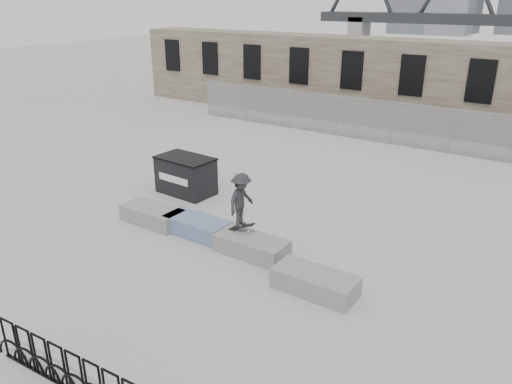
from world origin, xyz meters
TOP-DOWN VIEW (x-y plane):
  - ground at (0.00, 0.00)m, footprint 120.00×120.00m
  - stone_wall at (0.00, 16.24)m, footprint 36.00×2.58m
  - chainlink_fence at (-0.00, 12.50)m, footprint 22.06×0.06m
  - planter_far_left at (-2.87, -0.20)m, footprint 2.00×0.90m
  - planter_center_left at (-1.20, -0.05)m, footprint 2.00×0.90m
  - planter_center_right at (0.83, -0.15)m, footprint 2.00×0.90m
  - planter_offset at (3.11, -0.82)m, footprint 2.00×0.90m
  - dumpster at (-3.70, 2.30)m, footprint 2.08×1.34m
  - bike_rack at (1.21, -6.10)m, footprint 4.48×0.32m
  - skateboarder at (0.36, 0.03)m, footprint 0.78×0.99m

SIDE VIEW (x-z plane):
  - ground at x=0.00m, z-range 0.00..0.00m
  - planter_far_left at x=-2.87m, z-range 0.02..0.53m
  - planter_center_left at x=-1.20m, z-range 0.02..0.53m
  - planter_center_right at x=0.83m, z-range 0.02..0.53m
  - planter_offset at x=3.11m, z-range 0.02..0.53m
  - bike_rack at x=1.21m, z-range -0.01..0.89m
  - dumpster at x=-3.70m, z-range 0.01..1.34m
  - chainlink_fence at x=0.00m, z-range 0.03..2.05m
  - skateboarder at x=0.36m, z-range 0.58..2.28m
  - stone_wall at x=0.00m, z-range 0.01..4.51m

